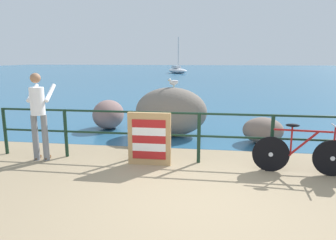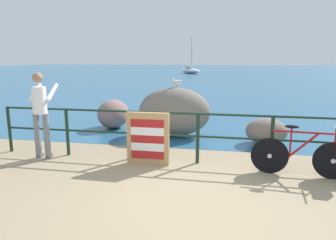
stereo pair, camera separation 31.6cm
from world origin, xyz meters
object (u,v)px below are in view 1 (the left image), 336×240
at_px(breakwater_boulder_left, 108,114).
at_px(breakwater_boulder_right, 263,130).
at_px(bicycle, 310,149).
at_px(folded_deckchair_stack, 149,139).
at_px(seagull, 174,82).
at_px(breakwater_boulder_main, 171,112).
at_px(sailboat, 177,70).
at_px(person_at_railing, 39,112).

relative_size(breakwater_boulder_left, breakwater_boulder_right, 1.16).
height_order(bicycle, breakwater_boulder_right, bicycle).
xyz_separation_m(folded_deckchair_stack, seagull, (0.17, 2.46, 0.92)).
relative_size(breakwater_boulder_main, seagull, 6.23).
bearing_deg(seagull, sailboat, -121.54).
bearing_deg(breakwater_boulder_left, seagull, -13.97).
bearing_deg(bicycle, breakwater_boulder_main, 143.67).
xyz_separation_m(bicycle, seagull, (-2.78, 2.57, 0.98)).
bearing_deg(breakwater_boulder_right, breakwater_boulder_left, 166.83).
height_order(folded_deckchair_stack, sailboat, sailboat).
xyz_separation_m(breakwater_boulder_main, sailboat, (-3.74, 35.00, -0.23)).
height_order(bicycle, breakwater_boulder_left, bicycle).
relative_size(breakwater_boulder_right, sailboat, 0.20).
height_order(person_at_railing, breakwater_boulder_main, person_at_railing).
relative_size(person_at_railing, sailboat, 0.36).
relative_size(folded_deckchair_stack, breakwater_boulder_right, 1.05).
bearing_deg(breakwater_boulder_main, seagull, 52.02).
bearing_deg(bicycle, folded_deckchair_stack, -177.15).
xyz_separation_m(person_at_railing, breakwater_boulder_left, (0.42, 2.98, -0.57)).
bearing_deg(seagull, bicycle, 99.54).
distance_m(folded_deckchair_stack, breakwater_boulder_left, 3.48).
bearing_deg(breakwater_boulder_right, folded_deckchair_stack, -141.51).
bearing_deg(breakwater_boulder_left, breakwater_boulder_main, -16.38).
xyz_separation_m(person_at_railing, breakwater_boulder_main, (2.37, 2.41, -0.34)).
relative_size(bicycle, person_at_railing, 0.95).
height_order(person_at_railing, sailboat, sailboat).
distance_m(bicycle, breakwater_boulder_left, 5.69).
bearing_deg(breakwater_boulder_left, folded_deckchair_stack, -58.12).
relative_size(bicycle, breakwater_boulder_left, 1.49).
bearing_deg(breakwater_boulder_right, person_at_railing, -157.23).
bearing_deg(bicycle, seagull, 142.26).
xyz_separation_m(person_at_railing, folded_deckchair_stack, (2.26, 0.03, -0.47)).
distance_m(bicycle, breakwater_boulder_main, 3.78).
height_order(folded_deckchair_stack, breakwater_boulder_right, folded_deckchair_stack).
xyz_separation_m(breakwater_boulder_main, seagull, (0.06, 0.07, 0.79)).
bearing_deg(seagull, breakwater_boulder_right, 129.79).
distance_m(bicycle, breakwater_boulder_right, 2.13).
relative_size(breakwater_boulder_right, seagull, 3.19).
distance_m(breakwater_boulder_left, seagull, 2.31).
height_order(seagull, sailboat, sailboat).
xyz_separation_m(bicycle, breakwater_boulder_main, (-2.84, 2.49, 0.19)).
height_order(breakwater_boulder_left, sailboat, sailboat).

